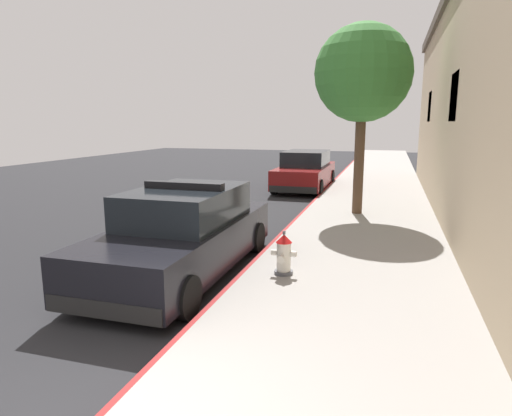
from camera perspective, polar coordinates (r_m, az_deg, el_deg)
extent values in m
cube|color=#232326|center=(14.49, -10.20, -0.40)|extent=(33.10, 60.00, 0.20)
cube|color=gray|center=(12.92, 14.23, -1.16)|extent=(3.62, 60.00, 0.15)
cube|color=maroon|center=(13.12, 6.14, -0.69)|extent=(0.08, 60.00, 0.15)
cube|color=black|center=(11.30, 24.26, 12.94)|extent=(0.06, 1.30, 1.10)
cube|color=black|center=(18.20, 21.54, 12.06)|extent=(0.06, 1.30, 1.10)
cube|color=black|center=(8.10, -9.36, -4.50)|extent=(1.84, 4.80, 0.76)
cube|color=black|center=(8.08, -9.04, 0.42)|extent=(1.64, 2.50, 0.60)
cube|color=black|center=(6.29, -18.89, -12.12)|extent=(1.76, 0.16, 0.24)
cube|color=black|center=(10.25, -3.55, -2.59)|extent=(1.76, 0.16, 0.24)
cylinder|color=black|center=(10.01, -9.46, -3.05)|extent=(0.22, 0.64, 0.64)
cylinder|color=black|center=(9.39, 0.02, -3.83)|extent=(0.22, 0.64, 0.64)
cylinder|color=black|center=(7.26, -21.52, -9.16)|extent=(0.22, 0.64, 0.64)
cylinder|color=black|center=(6.38, -9.04, -11.31)|extent=(0.22, 0.64, 0.64)
cube|color=black|center=(7.98, -9.27, 2.89)|extent=(1.48, 0.20, 0.12)
cube|color=red|center=(8.14, -11.49, 2.97)|extent=(0.44, 0.18, 0.11)
cube|color=#1E33E0|center=(7.83, -6.97, 2.81)|extent=(0.44, 0.18, 0.11)
cube|color=maroon|center=(18.35, 6.34, 4.25)|extent=(1.84, 4.80, 0.76)
cube|color=black|center=(18.43, 6.47, 6.40)|extent=(1.64, 2.50, 0.60)
cube|color=black|center=(16.11, 4.79, 2.40)|extent=(1.76, 0.16, 0.24)
cube|color=black|center=(20.67, 7.53, 4.25)|extent=(1.76, 0.16, 0.24)
cylinder|color=black|center=(20.21, 4.81, 4.15)|extent=(0.22, 0.64, 0.64)
cylinder|color=black|center=(19.92, 9.67, 3.94)|extent=(0.22, 0.64, 0.64)
cylinder|color=black|center=(16.92, 2.39, 2.84)|extent=(0.22, 0.64, 0.64)
cylinder|color=black|center=(16.58, 8.16, 2.57)|extent=(0.22, 0.64, 0.64)
cylinder|color=#4C4C51|center=(7.73, 3.57, -8.24)|extent=(0.32, 0.32, 0.06)
cylinder|color=silver|center=(7.64, 3.60, -6.25)|extent=(0.24, 0.24, 0.50)
cone|color=red|center=(7.55, 3.63, -3.94)|extent=(0.28, 0.28, 0.14)
cylinder|color=#4C4C51|center=(7.52, 3.64, -3.20)|extent=(0.05, 0.05, 0.06)
cylinder|color=silver|center=(7.66, 2.36, -5.72)|extent=(0.10, 0.10, 0.10)
cylinder|color=silver|center=(7.59, 4.86, -5.92)|extent=(0.10, 0.10, 0.10)
cylinder|color=silver|center=(7.47, 3.28, -6.58)|extent=(0.13, 0.12, 0.13)
cylinder|color=brown|center=(12.86, 13.13, 5.84)|extent=(0.28, 0.28, 2.95)
sphere|color=#387A33|center=(12.87, 13.62, 16.54)|extent=(2.64, 2.64, 2.64)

